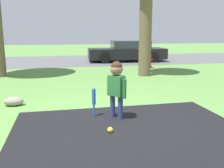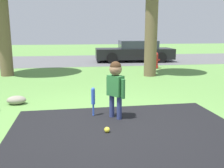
# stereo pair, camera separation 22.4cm
# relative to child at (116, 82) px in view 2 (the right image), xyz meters

# --- Properties ---
(ground_plane) EXTENTS (60.00, 60.00, 0.00)m
(ground_plane) POSITION_rel_child_xyz_m (-0.34, -0.29, -0.70)
(ground_plane) COLOR #5B8C42
(street_strip) EXTENTS (40.00, 6.00, 0.01)m
(street_strip) POSITION_rel_child_xyz_m (-0.34, 10.22, -0.69)
(street_strip) COLOR #59595B
(street_strip) RESTS_ON ground
(child) EXTENTS (0.31, 0.36, 1.07)m
(child) POSITION_rel_child_xyz_m (0.00, 0.00, 0.00)
(child) COLOR navy
(child) RESTS_ON ground
(baseball_bat) EXTENTS (0.07, 0.07, 0.56)m
(baseball_bat) POSITION_rel_child_xyz_m (-0.40, 0.19, -0.33)
(baseball_bat) COLOR blue
(baseball_bat) RESTS_ON ground
(sports_ball) EXTENTS (0.09, 0.09, 0.09)m
(sports_ball) POSITION_rel_child_xyz_m (-0.26, -0.66, -0.65)
(sports_ball) COLOR yellow
(sports_ball) RESTS_ON ground
(fire_hydrant) EXTENTS (0.33, 0.30, 0.73)m
(fire_hydrant) POSITION_rel_child_xyz_m (2.93, 6.25, -0.34)
(fire_hydrant) COLOR red
(fire_hydrant) RESTS_ON ground
(parked_car) EXTENTS (4.32, 2.03, 1.14)m
(parked_car) POSITION_rel_child_xyz_m (2.72, 9.10, -0.15)
(parked_car) COLOR black
(parked_car) RESTS_ON ground
(edging_rock) EXTENTS (0.42, 0.29, 0.19)m
(edging_rock) POSITION_rel_child_xyz_m (-2.03, 1.27, -0.60)
(edging_rock) COLOR gray
(edging_rock) RESTS_ON ground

